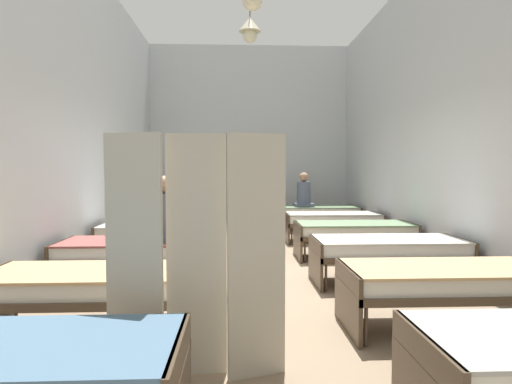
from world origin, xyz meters
TOP-DOWN VIEW (x-y plane):
  - ground_plane at (0.00, 0.00)m, footprint 5.85×11.46m
  - room_shell at (-0.00, 1.16)m, footprint 5.65×11.06m
  - bed_left_row_1 at (-1.58, -2.36)m, footprint 1.90×0.84m
  - bed_right_row_1 at (1.58, -2.36)m, footprint 1.90×0.84m
  - bed_left_row_2 at (-1.58, -0.79)m, footprint 1.90×0.84m
  - bed_right_row_2 at (1.58, -0.79)m, footprint 1.90×0.84m
  - bed_left_row_3 at (-1.58, 0.79)m, footprint 1.90×0.84m
  - bed_right_row_3 at (1.58, 0.79)m, footprint 1.90×0.84m
  - bed_left_row_4 at (-1.58, 2.36)m, footprint 1.90×0.84m
  - bed_right_row_4 at (1.58, 2.36)m, footprint 1.90×0.84m
  - bed_left_row_5 at (-1.58, 3.94)m, footprint 1.90×0.84m
  - bed_right_row_5 at (1.58, 3.94)m, footprint 1.90×0.84m
  - nurse_near_aisle at (0.14, 2.89)m, footprint 0.52×0.52m
  - patient_seated_primary at (1.23, 3.88)m, footprint 0.44×0.44m
  - patient_seated_secondary at (-1.23, -0.83)m, footprint 0.44×0.44m
  - potted_plant at (0.04, 4.29)m, footprint 0.63×0.63m
  - privacy_screen at (-0.63, -3.16)m, footprint 1.25×0.16m

SIDE VIEW (x-z plane):
  - ground_plane at x=0.00m, z-range -0.10..0.00m
  - bed_left_row_1 at x=-1.58m, z-range 0.15..0.73m
  - bed_right_row_1 at x=1.58m, z-range 0.15..0.73m
  - bed_left_row_2 at x=-1.58m, z-range 0.15..0.73m
  - bed_right_row_2 at x=1.58m, z-range 0.15..0.73m
  - bed_left_row_3 at x=-1.58m, z-range 0.15..0.73m
  - bed_right_row_3 at x=1.58m, z-range 0.15..0.73m
  - bed_left_row_4 at x=-1.58m, z-range 0.15..0.73m
  - bed_right_row_4 at x=1.58m, z-range 0.15..0.73m
  - bed_left_row_5 at x=-1.58m, z-range 0.15..0.73m
  - bed_right_row_5 at x=1.58m, z-range 0.15..0.73m
  - nurse_near_aisle at x=0.14m, z-range -0.21..1.27m
  - privacy_screen at x=-0.63m, z-range 0.00..1.70m
  - patient_seated_primary at x=1.23m, z-range 0.47..1.27m
  - patient_seated_secondary at x=-1.23m, z-range 0.47..1.27m
  - potted_plant at x=0.04m, z-range 0.20..1.62m
  - room_shell at x=0.00m, z-range 0.01..4.74m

